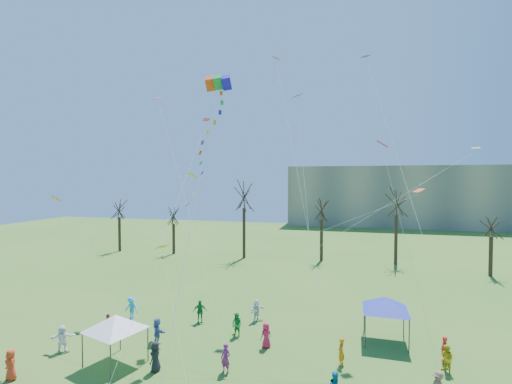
% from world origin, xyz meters
% --- Properties ---
extents(distant_building, '(60.00, 14.00, 15.00)m').
position_xyz_m(distant_building, '(22.00, 82.00, 7.50)').
color(distant_building, gray).
rests_on(distant_building, ground).
extents(bare_tree_row, '(69.91, 8.69, 11.67)m').
position_xyz_m(bare_tree_row, '(2.37, 36.90, 7.09)').
color(bare_tree_row, black).
rests_on(bare_tree_row, ground).
extents(big_box_kite, '(2.10, 6.04, 18.69)m').
position_xyz_m(big_box_kite, '(-2.35, 7.05, 13.54)').
color(big_box_kite, '#EB3D10').
rests_on(big_box_kite, ground).
extents(canopy_tent_white, '(4.03, 4.03, 3.18)m').
position_xyz_m(canopy_tent_white, '(-7.99, 5.14, 2.69)').
color(canopy_tent_white, '#3F3F44').
rests_on(canopy_tent_white, ground).
extents(canopy_tent_blue, '(4.37, 4.37, 3.27)m').
position_xyz_m(canopy_tent_blue, '(8.88, 12.65, 2.77)').
color(canopy_tent_blue, '#3F3F44').
rests_on(canopy_tent_blue, ground).
extents(festival_crowd, '(25.97, 14.94, 1.85)m').
position_xyz_m(festival_crowd, '(-1.67, 7.10, 0.88)').
color(festival_crowd, red).
rests_on(festival_crowd, ground).
extents(small_kites_aloft, '(29.74, 17.54, 32.37)m').
position_xyz_m(small_kites_aloft, '(-0.07, 11.39, 13.82)').
color(small_kites_aloft, orange).
rests_on(small_kites_aloft, ground).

